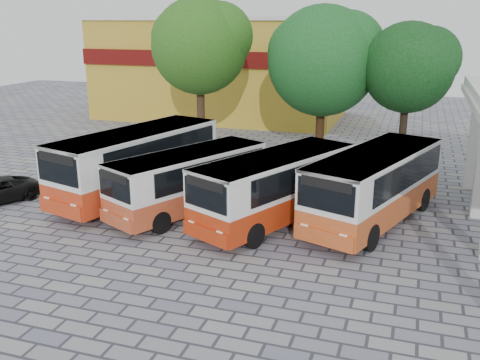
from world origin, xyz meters
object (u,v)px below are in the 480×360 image
(bus_far_left, at_px, (137,160))
(bus_centre_right, at_px, (276,184))
(bus_centre_left, at_px, (189,178))
(bus_far_right, at_px, (375,183))

(bus_far_left, relative_size, bus_centre_right, 1.10)
(bus_centre_left, bearing_deg, bus_far_right, 34.65)
(bus_far_left, relative_size, bus_centre_left, 1.17)
(bus_far_left, xyz_separation_m, bus_centre_right, (6.95, -1.11, -0.19))
(bus_centre_left, bearing_deg, bus_far_left, -174.31)
(bus_centre_right, bearing_deg, bus_far_left, -164.19)
(bus_centre_left, xyz_separation_m, bus_centre_right, (3.85, 0.01, 0.10))
(bus_far_left, bearing_deg, bus_centre_right, 6.50)
(bus_far_left, distance_m, bus_far_right, 10.77)
(bus_far_right, bearing_deg, bus_centre_left, -151.30)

